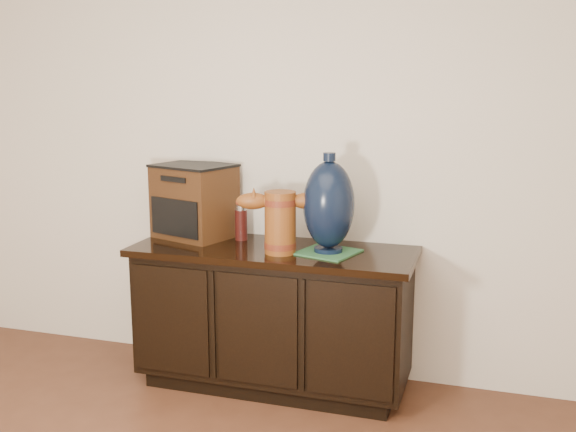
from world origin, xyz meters
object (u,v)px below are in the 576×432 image
(sideboard, at_px, (273,316))
(tv_radio, at_px, (194,201))
(terracotta_vessel, at_px, (280,219))
(lamp_base, at_px, (329,205))
(spray_can, at_px, (241,223))

(sideboard, distance_m, tv_radio, 0.76)
(sideboard, height_order, tv_radio, tv_radio)
(terracotta_vessel, distance_m, lamp_base, 0.25)
(lamp_base, bearing_deg, sideboard, 177.85)
(terracotta_vessel, xyz_separation_m, spray_can, (-0.29, 0.21, -0.08))
(terracotta_vessel, height_order, spray_can, terracotta_vessel)
(tv_radio, bearing_deg, spray_can, 19.22)
(spray_can, bearing_deg, lamp_base, -14.46)
(tv_radio, bearing_deg, lamp_base, 8.85)
(terracotta_vessel, height_order, lamp_base, lamp_base)
(terracotta_vessel, relative_size, lamp_base, 0.89)
(terracotta_vessel, bearing_deg, sideboard, 109.52)
(sideboard, relative_size, spray_can, 7.60)
(tv_radio, bearing_deg, sideboard, 4.73)
(spray_can, bearing_deg, sideboard, -28.77)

